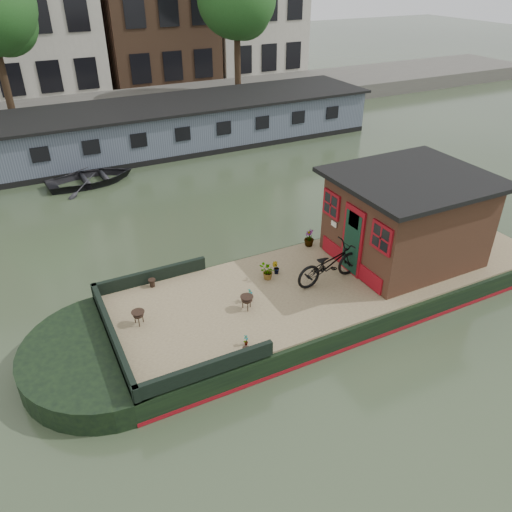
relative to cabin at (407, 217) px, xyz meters
name	(u,v)px	position (x,y,z in m)	size (l,w,h in m)	color
ground	(334,295)	(-2.19, 0.00, -1.88)	(120.00, 120.00, 0.00)	#25311F
houseboat_hull	(293,300)	(-3.52, 0.00, -1.60)	(14.01, 4.02, 0.60)	black
houseboat_deck	(336,276)	(-2.19, 0.00, -1.25)	(11.80, 3.80, 0.05)	#92855A
bow_bulwark	(151,324)	(-7.25, 0.00, -1.05)	(3.00, 4.00, 0.35)	black
cabin	(407,217)	(0.00, 0.00, 0.00)	(4.00, 3.50, 2.42)	black
bicycle	(329,264)	(-2.53, -0.11, -0.72)	(0.68, 1.94, 1.02)	black
potted_plant_a	(250,295)	(-4.75, -0.01, -1.05)	(0.19, 0.13, 0.36)	maroon
potted_plant_b	(276,268)	(-3.58, 0.82, -1.05)	(0.19, 0.15, 0.35)	brown
potted_plant_c	(268,272)	(-3.91, 0.67, -1.01)	(0.40, 0.35, 0.44)	#A63A30
potted_plant_d	(309,238)	(-1.99, 1.70, -0.97)	(0.29, 0.29, 0.52)	maroon
potted_plant_e	(246,340)	(-5.55, -1.43, -1.10)	(0.14, 0.09, 0.26)	#93572B
brazier_front	(247,303)	(-4.96, -0.26, -1.05)	(0.34, 0.34, 0.36)	black
brazier_rear	(139,318)	(-7.43, 0.35, -1.05)	(0.32, 0.32, 0.35)	black
bollard_port	(152,283)	(-6.72, 1.70, -1.12)	(0.19, 0.19, 0.21)	black
bollard_stbd	(246,351)	(-5.68, -1.69, -1.14)	(0.15, 0.15, 0.18)	black
dinghy	(90,175)	(-6.54, 11.05, -1.52)	(2.50, 3.50, 0.72)	black
far_houseboat	(169,127)	(-2.19, 14.00, -0.91)	(20.40, 4.40, 2.11)	#505A6B
quay	(134,107)	(-2.19, 20.50, -1.43)	(60.00, 6.00, 0.90)	#47443F
tree_right	(238,1)	(3.96, 19.07, 4.02)	(4.40, 4.40, 7.40)	#332316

